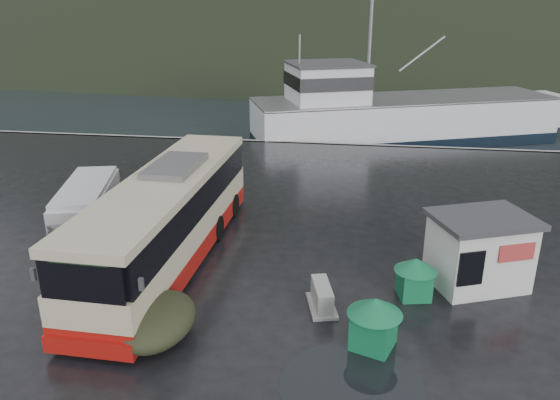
# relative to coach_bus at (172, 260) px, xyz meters

# --- Properties ---
(ground) EXTENTS (160.00, 160.00, 0.00)m
(ground) POSITION_rel_coach_bus_xyz_m (2.91, -1.77, 0.00)
(ground) COLOR black
(ground) RESTS_ON ground
(harbor_water) EXTENTS (300.00, 180.00, 0.02)m
(harbor_water) POSITION_rel_coach_bus_xyz_m (2.91, 108.23, 0.00)
(harbor_water) COLOR black
(harbor_water) RESTS_ON ground
(quay_edge) EXTENTS (160.00, 0.60, 1.50)m
(quay_edge) POSITION_rel_coach_bus_xyz_m (2.91, 18.23, 0.00)
(quay_edge) COLOR #999993
(quay_edge) RESTS_ON ground
(headland) EXTENTS (780.00, 540.00, 570.00)m
(headland) POSITION_rel_coach_bus_xyz_m (12.91, 248.23, 0.00)
(headland) COLOR black
(headland) RESTS_ON ground
(coach_bus) EXTENTS (3.54, 12.79, 3.59)m
(coach_bus) POSITION_rel_coach_bus_xyz_m (0.00, 0.00, 0.00)
(coach_bus) COLOR #BEB590
(coach_bus) RESTS_ON ground
(white_van) EXTENTS (3.16, 5.74, 2.27)m
(white_van) POSITION_rel_coach_bus_xyz_m (-4.14, 1.79, 0.00)
(white_van) COLOR silver
(white_van) RESTS_ON ground
(waste_bin_left) EXTENTS (1.46, 1.46, 1.59)m
(waste_bin_left) POSITION_rel_coach_bus_xyz_m (7.53, -4.45, 0.00)
(waste_bin_left) COLOR #136B3F
(waste_bin_left) RESTS_ON ground
(waste_bin_right) EXTENTS (1.21, 1.21, 1.42)m
(waste_bin_right) POSITION_rel_coach_bus_xyz_m (8.92, -1.43, 0.00)
(waste_bin_right) COLOR #136B3F
(waste_bin_right) RESTS_ON ground
(dome_tent) EXTENTS (2.41, 3.19, 1.18)m
(dome_tent) POSITION_rel_coach_bus_xyz_m (1.26, -4.94, 0.00)
(dome_tent) COLOR #282B1A
(dome_tent) RESTS_ON ground
(ticket_kiosk) EXTENTS (3.96, 3.51, 2.56)m
(ticket_kiosk) POSITION_rel_coach_bus_xyz_m (11.13, -0.26, 0.00)
(ticket_kiosk) COLOR silver
(ticket_kiosk) RESTS_ON ground
(jersey_barrier_a) EXTENTS (1.18, 1.78, 0.82)m
(jersey_barrier_a) POSITION_rel_coach_bus_xyz_m (5.93, -2.56, 0.00)
(jersey_barrier_a) COLOR #999993
(jersey_barrier_a) RESTS_ON ground
(fishing_trawler) EXTENTS (27.91, 15.68, 11.04)m
(fishing_trawler) POSITION_rel_coach_bus_xyz_m (10.33, 25.06, 0.00)
(fishing_trawler) COLOR silver
(fishing_trawler) RESTS_ON ground
(puddles) EXTENTS (13.45, 15.79, 0.01)m
(puddles) POSITION_rel_coach_bus_xyz_m (6.58, -5.03, 0.01)
(puddles) COLOR black
(puddles) RESTS_ON ground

